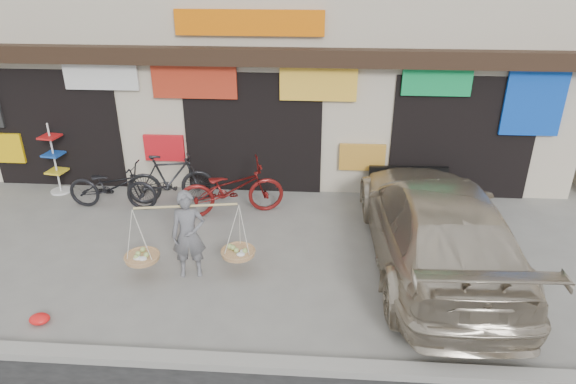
# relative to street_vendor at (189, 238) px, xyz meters

# --- Properties ---
(ground) EXTENTS (70.00, 70.00, 0.00)m
(ground) POSITION_rel_street_vendor_xyz_m (0.63, -0.07, -0.71)
(ground) COLOR gray
(ground) RESTS_ON ground
(kerb) EXTENTS (70.00, 0.25, 0.12)m
(kerb) POSITION_rel_street_vendor_xyz_m (0.63, -2.07, -0.65)
(kerb) COLOR gray
(kerb) RESTS_ON ground
(shophouse_block) EXTENTS (14.00, 6.32, 7.00)m
(shophouse_block) POSITION_rel_street_vendor_xyz_m (0.63, 6.35, 2.74)
(shophouse_block) COLOR beige
(shophouse_block) RESTS_ON ground
(street_vendor) EXTENTS (2.13, 0.82, 1.55)m
(street_vendor) POSITION_rel_street_vendor_xyz_m (0.00, 0.00, 0.00)
(street_vendor) COLOR slate
(street_vendor) RESTS_ON ground
(bike_0) EXTENTS (1.94, 0.73, 1.01)m
(bike_0) POSITION_rel_street_vendor_xyz_m (-2.24, 2.33, -0.21)
(bike_0) COLOR black
(bike_0) RESTS_ON ground
(bike_1) EXTENTS (1.93, 0.89, 1.12)m
(bike_1) POSITION_rel_street_vendor_xyz_m (-1.07, 2.65, -0.15)
(bike_1) COLOR black
(bike_1) RESTS_ON ground
(bike_2) EXTENTS (2.31, 1.34, 1.15)m
(bike_2) POSITION_rel_street_vendor_xyz_m (0.31, 2.25, -0.14)
(bike_2) COLOR maroon
(bike_2) RESTS_ON ground
(suv) EXTENTS (2.40, 5.48, 1.57)m
(suv) POSITION_rel_street_vendor_xyz_m (4.14, 0.64, 0.07)
(suv) COLOR #C0B29B
(suv) RESTS_ON ground
(display_rack) EXTENTS (0.45, 0.45, 1.63)m
(display_rack) POSITION_rel_street_vendor_xyz_m (-3.77, 3.01, -0.05)
(display_rack) COLOR silver
(display_rack) RESTS_ON ground
(red_bag) EXTENTS (0.31, 0.25, 0.14)m
(red_bag) POSITION_rel_street_vendor_xyz_m (-1.96, -1.41, -0.64)
(red_bag) COLOR red
(red_bag) RESTS_ON ground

